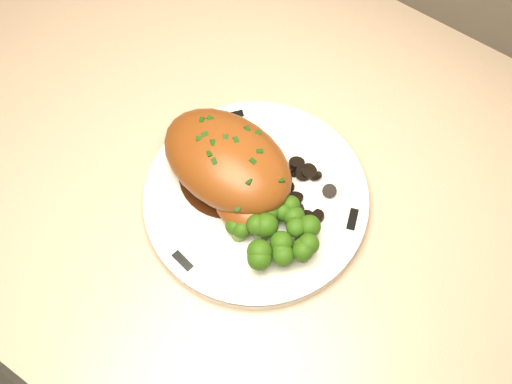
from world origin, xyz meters
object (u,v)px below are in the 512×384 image
Objects in this scene: plate at (256,199)px; chicken_breast at (229,166)px; counter at (411,381)px; broccoli_florets at (275,232)px.

plate is 0.05m from chicken_breast.
chicken_breast is at bearing -171.18° from counter.
chicken_breast reaches higher than broccoli_florets.
plate is (-0.28, -0.05, 0.46)m from counter.
plate is 2.72× the size of broccoli_florets.
counter reaches higher than chicken_breast.
chicken_breast is 1.81× the size of broccoli_florets.
broccoli_florets is (0.05, -0.03, 0.03)m from plate.
counter is at bearing 10.10° from plate.
chicken_breast reaches higher than plate.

